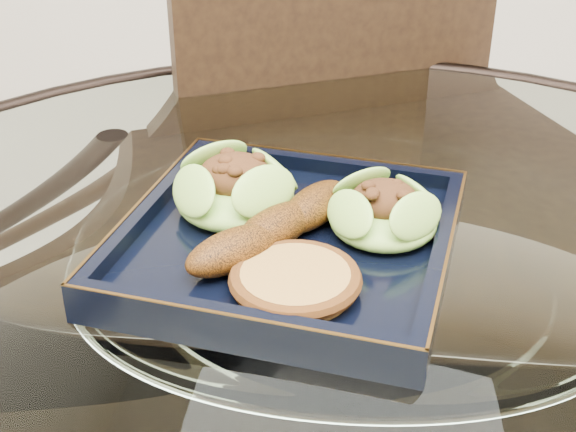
# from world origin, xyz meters

# --- Properties ---
(dining_chair) EXTENTS (0.61, 0.61, 1.07)m
(dining_chair) POSITION_xyz_m (0.02, 0.38, 0.60)
(dining_chair) COLOR #311F10
(dining_chair) RESTS_ON ground
(navy_plate) EXTENTS (0.31, 0.31, 0.02)m
(navy_plate) POSITION_xyz_m (-0.05, 0.05, 0.77)
(navy_plate) COLOR black
(navy_plate) RESTS_ON dining_table
(lettuce_wrap_left) EXTENTS (0.13, 0.13, 0.04)m
(lettuce_wrap_left) POSITION_xyz_m (-0.10, 0.08, 0.80)
(lettuce_wrap_left) COLOR #6FA830
(lettuce_wrap_left) RESTS_ON navy_plate
(lettuce_wrap_right) EXTENTS (0.11, 0.11, 0.03)m
(lettuce_wrap_right) POSITION_xyz_m (0.03, 0.06, 0.80)
(lettuce_wrap_right) COLOR #62A12E
(lettuce_wrap_right) RESTS_ON navy_plate
(roasted_plantain) EXTENTS (0.13, 0.16, 0.03)m
(roasted_plantain) POSITION_xyz_m (-0.06, 0.03, 0.80)
(roasted_plantain) COLOR #5E2F09
(roasted_plantain) RESTS_ON navy_plate
(crumb_patty) EXTENTS (0.12, 0.12, 0.02)m
(crumb_patty) POSITION_xyz_m (-0.04, -0.03, 0.79)
(crumb_patty) COLOR #A98038
(crumb_patty) RESTS_ON navy_plate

